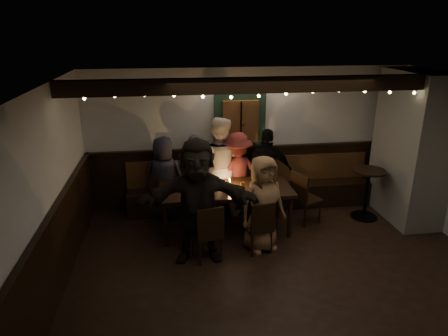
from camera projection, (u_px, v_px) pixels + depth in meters
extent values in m
cube|color=black|center=(283.00, 275.00, 5.58)|extent=(6.00, 5.00, 0.01)
cube|color=black|center=(294.00, 86.00, 4.71)|extent=(6.00, 5.00, 0.01)
cube|color=silver|center=(249.00, 138.00, 7.48)|extent=(6.00, 0.01, 2.60)
cube|color=silver|center=(44.00, 202.00, 4.74)|extent=(0.01, 5.00, 2.60)
cube|color=black|center=(249.00, 176.00, 7.70)|extent=(6.00, 0.05, 1.10)
cube|color=black|center=(56.00, 257.00, 5.00)|extent=(0.05, 5.00, 1.10)
cube|color=gray|center=(411.00, 147.00, 6.90)|extent=(0.70, 1.40, 2.60)
cube|color=black|center=(251.00, 196.00, 7.58)|extent=(4.60, 0.45, 0.45)
cube|color=brown|center=(250.00, 170.00, 7.59)|extent=(4.60, 0.06, 0.50)
cube|color=#1E3625|center=(240.00, 121.00, 7.28)|extent=(0.95, 0.04, 1.00)
cube|color=brown|center=(240.00, 121.00, 7.22)|extent=(0.64, 0.12, 0.76)
cube|color=black|center=(272.00, 85.00, 5.68)|extent=(6.00, 0.16, 0.22)
sphere|color=#FFE599|center=(84.00, 99.00, 5.36)|extent=(0.04, 0.04, 0.04)
sphere|color=#FFE599|center=(115.00, 96.00, 5.40)|extent=(0.04, 0.04, 0.04)
sphere|color=#FFE599|center=(145.00, 95.00, 5.45)|extent=(0.04, 0.04, 0.04)
sphere|color=#FFE599|center=(174.00, 96.00, 5.51)|extent=(0.04, 0.04, 0.04)
sphere|color=#FFE599|center=(203.00, 97.00, 5.58)|extent=(0.04, 0.04, 0.04)
sphere|color=#FFE599|center=(231.00, 97.00, 5.63)|extent=(0.04, 0.04, 0.04)
sphere|color=#FFE599|center=(259.00, 96.00, 5.69)|extent=(0.04, 0.04, 0.04)
sphere|color=#FFE599|center=(286.00, 94.00, 5.73)|extent=(0.04, 0.04, 0.04)
sphere|color=#FFE599|center=(313.00, 92.00, 5.78)|extent=(0.04, 0.04, 0.04)
sphere|color=#FFE599|center=(339.00, 91.00, 5.83)|extent=(0.04, 0.04, 0.04)
sphere|color=#FFE599|center=(365.00, 91.00, 5.89)|extent=(0.04, 0.04, 0.04)
sphere|color=#FFE599|center=(390.00, 92.00, 5.95)|extent=(0.04, 0.04, 0.04)
sphere|color=#FFE599|center=(414.00, 93.00, 6.01)|extent=(0.04, 0.04, 0.04)
sphere|color=#FFE599|center=(439.00, 92.00, 6.06)|extent=(0.04, 0.04, 0.04)
cube|color=black|center=(226.00, 190.00, 6.56)|extent=(2.16, 0.93, 0.06)
cylinder|color=black|center=(166.00, 225.00, 6.20)|extent=(0.07, 0.07, 0.71)
cylinder|color=black|center=(166.00, 205.00, 6.91)|extent=(0.07, 0.07, 0.71)
cylinder|color=black|center=(290.00, 217.00, 6.46)|extent=(0.07, 0.07, 0.71)
cylinder|color=black|center=(277.00, 198.00, 7.17)|extent=(0.07, 0.07, 0.71)
cylinder|color=#BF7226|center=(183.00, 185.00, 6.49)|extent=(0.07, 0.07, 0.14)
cylinder|color=#BF7226|center=(207.00, 191.00, 6.24)|extent=(0.07, 0.07, 0.14)
cylinder|color=silver|center=(217.00, 181.00, 6.64)|extent=(0.07, 0.07, 0.14)
cylinder|color=#BF7226|center=(243.00, 186.00, 6.42)|extent=(0.07, 0.07, 0.14)
cylinder|color=silver|center=(260.00, 176.00, 6.85)|extent=(0.07, 0.07, 0.14)
cylinder|color=#BF7226|center=(274.00, 185.00, 6.46)|extent=(0.07, 0.07, 0.14)
cylinder|color=white|center=(199.00, 197.00, 6.19)|extent=(0.27, 0.27, 0.02)
cube|color=#B2B2B7|center=(226.00, 188.00, 6.49)|extent=(0.16, 0.10, 0.05)
cylinder|color=#990C0C|center=(224.00, 185.00, 6.47)|extent=(0.04, 0.04, 0.16)
cylinder|color=gold|center=(228.00, 184.00, 6.47)|extent=(0.04, 0.04, 0.16)
cylinder|color=silver|center=(229.00, 184.00, 6.59)|extent=(0.05, 0.05, 0.08)
sphere|color=#FFB24C|center=(230.00, 181.00, 6.57)|extent=(0.03, 0.03, 0.03)
cube|color=black|center=(207.00, 233.00, 5.85)|extent=(0.48, 0.48, 0.04)
cube|color=black|center=(211.00, 223.00, 5.61)|extent=(0.40, 0.13, 0.46)
cylinder|color=black|center=(213.00, 239.00, 6.12)|extent=(0.03, 0.03, 0.39)
cylinder|color=black|center=(221.00, 249.00, 5.83)|extent=(0.03, 0.03, 0.39)
cylinder|color=black|center=(193.00, 243.00, 6.01)|extent=(0.03, 0.03, 0.39)
cylinder|color=black|center=(200.00, 254.00, 5.72)|extent=(0.03, 0.03, 0.39)
cube|color=black|center=(258.00, 227.00, 6.07)|extent=(0.44, 0.44, 0.04)
cube|color=black|center=(263.00, 218.00, 5.84)|extent=(0.38, 0.10, 0.43)
cylinder|color=black|center=(263.00, 233.00, 6.32)|extent=(0.03, 0.03, 0.37)
cylinder|color=black|center=(271.00, 242.00, 6.05)|extent=(0.03, 0.03, 0.37)
cylinder|color=black|center=(245.00, 236.00, 6.23)|extent=(0.03, 0.03, 0.37)
cylinder|color=black|center=(252.00, 246.00, 5.95)|extent=(0.03, 0.03, 0.37)
cube|color=black|center=(307.00, 199.00, 6.95)|extent=(0.56, 0.56, 0.04)
cube|color=black|center=(299.00, 187.00, 6.77)|extent=(0.20, 0.41, 0.48)
cylinder|color=black|center=(320.00, 212.00, 6.97)|extent=(0.04, 0.04, 0.41)
cylinder|color=black|center=(305.00, 217.00, 6.80)|extent=(0.04, 0.04, 0.41)
cylinder|color=black|center=(306.00, 205.00, 7.25)|extent=(0.04, 0.04, 0.41)
cylinder|color=black|center=(292.00, 209.00, 7.08)|extent=(0.04, 0.04, 0.41)
cylinder|color=black|center=(364.00, 216.00, 7.26)|extent=(0.46, 0.46, 0.03)
cylinder|color=black|center=(366.00, 194.00, 7.11)|extent=(0.06, 0.06, 0.89)
cylinder|color=black|center=(370.00, 171.00, 6.96)|extent=(0.57, 0.57, 0.04)
imported|color=#23212D|center=(164.00, 178.00, 7.05)|extent=(0.81, 0.60, 1.49)
imported|color=#39393B|center=(195.00, 175.00, 7.17)|extent=(0.63, 0.51, 1.51)
imported|color=beige|center=(219.00, 166.00, 7.19)|extent=(1.03, 0.90, 1.79)
imported|color=maroon|center=(237.00, 173.00, 7.22)|extent=(1.12, 0.87, 1.52)
imported|color=black|center=(267.00, 170.00, 7.32)|extent=(0.99, 0.65, 1.56)
imported|color=black|center=(198.00, 201.00, 5.68)|extent=(1.75, 0.67, 1.85)
imported|color=#996C45|center=(263.00, 204.00, 6.00)|extent=(0.84, 0.67, 1.51)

